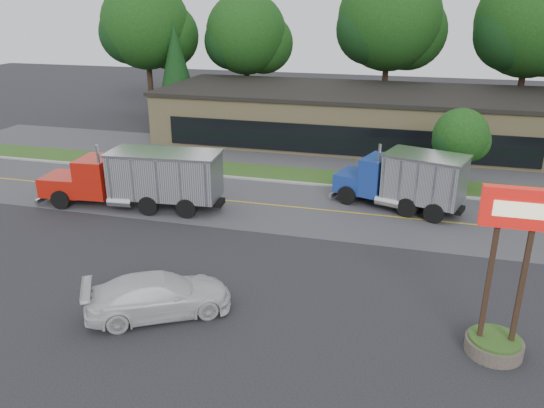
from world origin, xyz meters
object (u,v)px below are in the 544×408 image
(bilo_sign, at_px, (502,301))
(rally_car, at_px, (159,295))
(dump_truck_blue, at_px, (407,179))
(dump_truck_red, at_px, (141,177))

(bilo_sign, bearing_deg, rally_car, -176.33)
(bilo_sign, relative_size, dump_truck_blue, 0.78)
(rally_car, bearing_deg, dump_truck_red, 0.03)
(dump_truck_red, height_order, rally_car, dump_truck_red)
(rally_car, bearing_deg, bilo_sign, -117.31)
(bilo_sign, distance_m, dump_truck_red, 20.33)
(dump_truck_red, distance_m, dump_truck_blue, 15.10)
(dump_truck_blue, xyz_separation_m, rally_car, (-8.61, -13.73, -1.01))
(bilo_sign, height_order, dump_truck_blue, bilo_sign)
(bilo_sign, height_order, dump_truck_red, bilo_sign)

